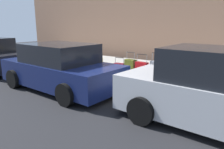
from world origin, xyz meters
The scene contains 13 objects.
ground_plane centered at (0.00, 0.00, 0.00)m, with size 40.00×40.00×0.00m, color black.
sidewalk_curb centered at (0.00, -2.50, 0.07)m, with size 18.00×5.00×0.14m, color #9E9B93.
suitcase_black_0 centered at (-3.10, -0.74, 0.43)m, with size 0.39×0.24×0.81m.
suitcase_teal_1 centered at (-2.62, -0.73, 0.39)m, with size 0.43×0.25×0.72m.
suitcase_navy_2 centered at (-2.14, -0.78, 0.51)m, with size 0.37×0.27×1.00m.
suitcase_silver_3 centered at (-1.69, -0.81, 0.52)m, with size 0.38×0.21×1.07m.
suitcase_red_4 centered at (-1.18, -0.71, 0.49)m, with size 0.49×0.24×0.99m.
suitcase_olive_5 centered at (-0.65, -0.79, 0.50)m, with size 0.43×0.29×1.01m.
suitcase_maroon_6 centered at (-0.14, -0.78, 0.40)m, with size 0.44×0.26×0.77m.
fire_hydrant centered at (0.80, -0.76, 0.52)m, with size 0.39×0.21×0.72m.
bollard_post centered at (1.50, -0.61, 0.52)m, with size 0.17×0.17×0.75m, color brown.
parked_car_silver_0 centered at (-4.11, 1.45, 0.79)m, with size 4.36×2.16×1.70m.
parked_car_navy_1 centered at (0.78, 1.45, 0.73)m, with size 4.52×2.26×1.55m.
Camera 1 is at (-4.77, 6.18, 2.17)m, focal length 34.25 mm.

